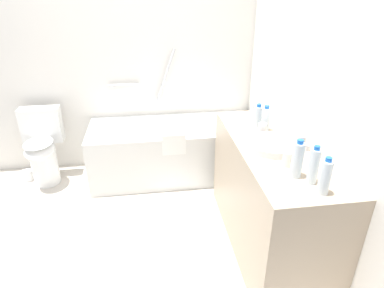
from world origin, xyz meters
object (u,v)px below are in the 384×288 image
(bathtub, at_px, (173,148))
(sink_basin, at_px, (274,145))
(water_bottle_1, at_px, (266,119))
(toilet_paper_roll, at_px, (27,176))
(water_bottle_2, at_px, (258,116))
(drinking_glass_0, at_px, (254,110))
(water_bottle_0, at_px, (314,166))
(water_bottle_3, at_px, (297,160))
(drinking_glass_1, at_px, (256,115))
(drinking_glass_2, at_px, (262,129))
(water_bottle_4, at_px, (325,177))
(toilet, at_px, (42,148))
(sink_faucet, at_px, (302,142))
(drinking_glass_3, at_px, (288,158))
(bath_mat, at_px, (180,202))

(bathtub, distance_m, sink_basin, 1.44)
(water_bottle_1, distance_m, toilet_paper_roll, 2.53)
(water_bottle_2, relative_size, drinking_glass_0, 1.83)
(sink_basin, distance_m, water_bottle_0, 0.45)
(water_bottle_0, bearing_deg, water_bottle_3, 127.54)
(water_bottle_1, height_order, drinking_glass_0, water_bottle_1)
(bathtub, relative_size, drinking_glass_1, 18.00)
(bathtub, xyz_separation_m, water_bottle_2, (0.60, -0.81, 0.64))
(drinking_glass_0, distance_m, toilet_paper_roll, 2.42)
(water_bottle_2, height_order, drinking_glass_2, water_bottle_2)
(water_bottle_4, bearing_deg, sink_basin, 96.84)
(toilet, distance_m, water_bottle_3, 2.54)
(drinking_glass_0, xyz_separation_m, drinking_glass_1, (-0.02, -0.12, -0.00))
(sink_basin, distance_m, toilet_paper_roll, 2.60)
(water_bottle_4, bearing_deg, bathtub, 110.71)
(toilet, relative_size, sink_faucet, 5.04)
(drinking_glass_1, bearing_deg, drinking_glass_0, 79.98)
(sink_basin, relative_size, water_bottle_2, 1.89)
(drinking_glass_0, bearing_deg, water_bottle_2, -101.76)
(sink_basin, relative_size, water_bottle_0, 1.52)
(sink_faucet, distance_m, drinking_glass_0, 0.63)
(bathtub, bearing_deg, toilet, 177.78)
(water_bottle_0, height_order, toilet_paper_roll, water_bottle_0)
(drinking_glass_3, bearing_deg, water_bottle_1, 85.20)
(sink_faucet, relative_size, bath_mat, 0.29)
(sink_basin, distance_m, drinking_glass_1, 0.49)
(sink_faucet, bearing_deg, toilet, 149.51)
(drinking_glass_1, bearing_deg, sink_basin, -94.47)
(water_bottle_1, height_order, water_bottle_3, water_bottle_3)
(water_bottle_2, xyz_separation_m, toilet_paper_roll, (-2.12, 0.88, -0.89))
(drinking_glass_0, relative_size, drinking_glass_3, 1.06)
(water_bottle_0, height_order, water_bottle_2, water_bottle_0)
(bathtub, bearing_deg, water_bottle_2, -53.60)
(toilet, xyz_separation_m, drinking_glass_3, (1.89, -1.47, 0.53))
(water_bottle_1, xyz_separation_m, drinking_glass_0, (0.02, 0.31, -0.04))
(toilet, relative_size, drinking_glass_1, 8.23)
(water_bottle_0, distance_m, toilet_paper_roll, 2.90)
(bathtub, xyz_separation_m, drinking_glass_1, (0.63, -0.69, 0.60))
(bathtub, bearing_deg, water_bottle_0, -68.41)
(bath_mat, xyz_separation_m, toilet_paper_roll, (-1.54, 0.62, 0.05))
(drinking_glass_2, bearing_deg, bathtub, 121.38)
(drinking_glass_0, height_order, drinking_glass_3, drinking_glass_0)
(drinking_glass_1, relative_size, toilet_paper_roll, 0.85)
(water_bottle_1, relative_size, drinking_glass_1, 2.09)
(sink_basin, height_order, water_bottle_0, water_bottle_0)
(toilet, bearing_deg, sink_faucet, 58.44)
(water_bottle_0, xyz_separation_m, drinking_glass_0, (0.01, 1.05, -0.06))
(drinking_glass_3, bearing_deg, water_bottle_2, 88.93)
(sink_faucet, bearing_deg, drinking_glass_1, 108.57)
(water_bottle_3, relative_size, drinking_glass_0, 2.32)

